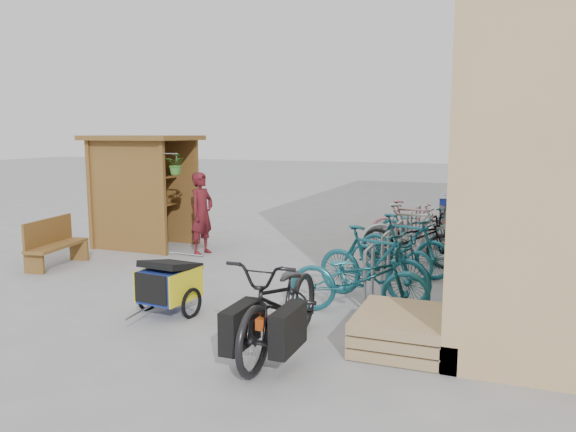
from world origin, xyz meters
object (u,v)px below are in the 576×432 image
(shopping_carts, at_px, (456,211))
(kiosk, at_px, (140,175))
(cargo_bike, at_px, (281,304))
(bike_1, at_px, (373,264))
(bench, at_px, (54,242))
(bike_4, at_px, (411,238))
(child_trailer, at_px, (169,282))
(bike_0, at_px, (359,278))
(pallet_stack, at_px, (401,330))
(bike_7, at_px, (410,224))
(bike_3, at_px, (404,245))
(person_kiosk, at_px, (202,213))
(bike_5, at_px, (409,232))
(bike_2, at_px, (390,254))
(bike_6, at_px, (419,228))

(shopping_carts, bearing_deg, kiosk, -149.12)
(cargo_bike, xyz_separation_m, bike_1, (0.52, 2.34, -0.02))
(bench, height_order, bike_4, bike_4)
(child_trailer, distance_m, bike_0, 2.58)
(pallet_stack, xyz_separation_m, bike_7, (-0.80, 5.76, 0.30))
(pallet_stack, height_order, shopping_carts, shopping_carts)
(bike_0, bearing_deg, cargo_bike, 158.78)
(bike_1, height_order, bike_3, bike_1)
(cargo_bike, xyz_separation_m, person_kiosk, (-3.44, 4.30, 0.27))
(bike_1, height_order, bike_7, bike_1)
(bike_1, height_order, bike_5, same)
(person_kiosk, distance_m, bike_4, 4.16)
(bike_4, bearing_deg, kiosk, 101.88)
(bike_1, height_order, bike_2, bike_1)
(bike_1, xyz_separation_m, bike_3, (0.18, 1.64, -0.02))
(shopping_carts, height_order, cargo_bike, cargo_bike)
(pallet_stack, relative_size, bike_2, 0.78)
(pallet_stack, bearing_deg, cargo_bike, -152.52)
(bench, bearing_deg, bike_7, 25.46)
(bike_0, bearing_deg, kiosk, 57.59)
(bike_3, distance_m, bike_7, 2.43)
(bike_0, height_order, bike_7, bike_7)
(bike_5, xyz_separation_m, bike_7, (-0.16, 1.15, -0.04))
(bike_2, bearing_deg, cargo_bike, -174.46)
(bike_6, bearing_deg, bench, 136.77)
(child_trailer, height_order, bike_1, bike_1)
(bench, xyz_separation_m, child_trailer, (3.51, -1.60, -0.02))
(child_trailer, relative_size, bike_5, 0.74)
(cargo_bike, relative_size, person_kiosk, 1.31)
(bike_7, bearing_deg, pallet_stack, -175.40)
(bike_4, bearing_deg, person_kiosk, 106.06)
(shopping_carts, relative_size, bike_3, 1.31)
(pallet_stack, height_order, cargo_bike, cargo_bike)
(shopping_carts, bearing_deg, bike_3, -97.00)
(bike_1, xyz_separation_m, bike_7, (-0.09, 4.06, -0.04))
(kiosk, relative_size, bike_7, 1.46)
(shopping_carts, distance_m, bike_3, 4.31)
(bench, relative_size, child_trailer, 1.07)
(cargo_bike, xyz_separation_m, bike_4, (0.68, 4.83, -0.06))
(cargo_bike, distance_m, bike_4, 4.88)
(cargo_bike, relative_size, bike_1, 1.20)
(bike_7, bearing_deg, person_kiosk, 115.22)
(shopping_carts, distance_m, child_trailer, 8.16)
(kiosk, bearing_deg, person_kiosk, -7.46)
(bike_6, bearing_deg, pallet_stack, -159.41)
(pallet_stack, xyz_separation_m, bench, (-6.67, 1.71, 0.24))
(cargo_bike, height_order, person_kiosk, person_kiosk)
(pallet_stack, height_order, bike_1, bike_1)
(shopping_carts, xyz_separation_m, bike_1, (-0.71, -5.92, -0.06))
(bike_7, bearing_deg, bike_5, -175.25)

